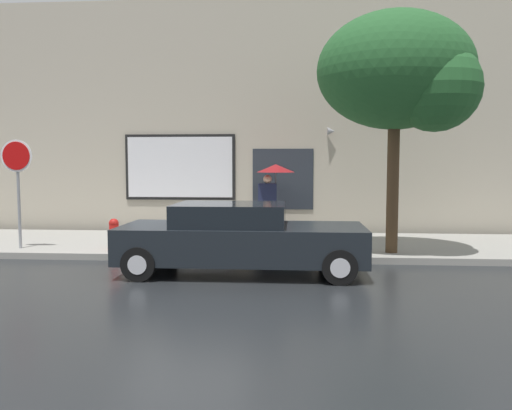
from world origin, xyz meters
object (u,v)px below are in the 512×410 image
Objects in this scene: pedestrian_with_umbrella at (273,179)px; street_tree at (403,75)px; parked_car at (240,238)px; stop_sign at (17,172)px; fire_hydrant at (114,234)px.

street_tree reaches higher than pedestrian_with_umbrella.
stop_sign reaches higher than parked_car.
pedestrian_with_umbrella is at bearing 33.50° from fire_hydrant.
fire_hydrant is 0.37× the size of pedestrian_with_umbrella.
parked_car is 5.11m from street_tree.
street_tree reaches higher than parked_car.
street_tree is (2.95, -2.41, 2.35)m from pedestrian_with_umbrella.
pedestrian_with_umbrella is (3.62, 2.40, 1.24)m from fire_hydrant.
street_tree is (6.57, -0.02, 3.59)m from fire_hydrant.
fire_hydrant is at bearing 151.92° from parked_car.
street_tree reaches higher than fire_hydrant.
street_tree is at bearing -39.30° from pedestrian_with_umbrella.
parked_car is at bearing -16.96° from stop_sign.
parked_car is 2.38× the size of pedestrian_with_umbrella.
parked_car reaches higher than fire_hydrant.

